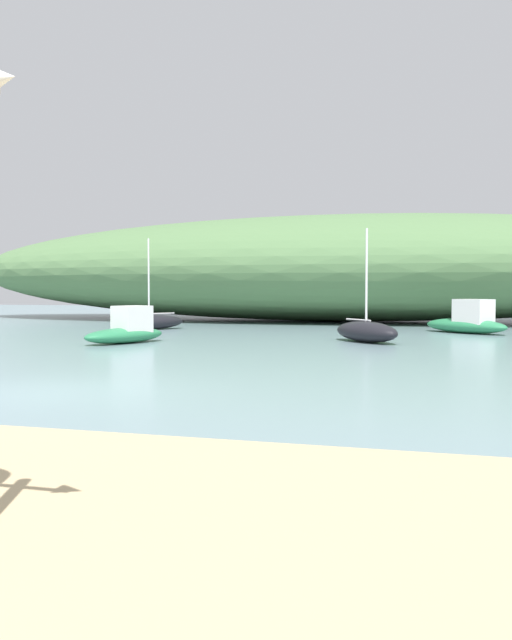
% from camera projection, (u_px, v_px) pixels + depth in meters
% --- Properties ---
extents(ground_plane, '(120.00, 120.00, 0.00)m').
position_uv_depth(ground_plane, '(46.00, 393.00, 11.89)').
color(ground_plane, gray).
extents(distant_hill, '(46.99, 13.78, 6.12)m').
position_uv_depth(distant_hill, '(332.00, 269.00, 39.26)').
color(distant_hill, '#517547').
rests_on(distant_hill, ground).
extents(sailboat_off_point, '(2.95, 3.69, 4.15)m').
position_uv_depth(sailboat_off_point, '(149.00, 322.00, 30.66)').
color(sailboat_off_point, black).
rests_on(sailboat_off_point, ground).
extents(motorboat_outer_mooring, '(3.88, 3.62, 1.43)m').
position_uv_depth(motorboat_outer_mooring, '(468.00, 321.00, 28.08)').
color(motorboat_outer_mooring, '#287A4C').
rests_on(motorboat_outer_mooring, ground).
extents(motorboat_mid_channel, '(2.25, 3.53, 1.27)m').
position_uv_depth(motorboat_mid_channel, '(127.00, 330.00, 22.97)').
color(motorboat_mid_channel, '#287A4C').
rests_on(motorboat_mid_channel, ground).
extents(sailboat_centre_water, '(3.02, 3.23, 3.95)m').
position_uv_depth(sailboat_centre_water, '(366.00, 331.00, 23.35)').
color(sailboat_centre_water, black).
rests_on(sailboat_centre_water, ground).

